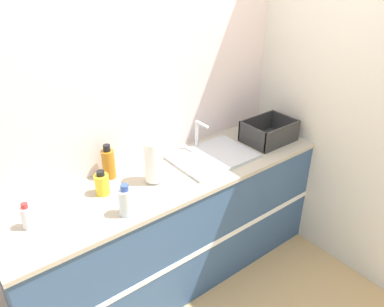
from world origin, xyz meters
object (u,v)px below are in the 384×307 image
(sink, at_px, (212,156))
(paper_towel_roll, at_px, (153,162))
(dish_rack, at_px, (269,133))
(bottle_yellow, at_px, (102,184))
(bottle_white_spray, at_px, (27,217))
(bottle_amber, at_px, (109,163))
(bottle_clear, at_px, (126,201))

(sink, relative_size, paper_towel_roll, 2.02)
(sink, xyz_separation_m, dish_rack, (0.52, -0.06, 0.04))
(sink, bearing_deg, bottle_yellow, 175.57)
(sink, relative_size, bottle_white_spray, 3.66)
(bottle_yellow, bearing_deg, bottle_white_spray, -173.37)
(bottle_yellow, xyz_separation_m, bottle_amber, (0.12, 0.14, 0.03))
(bottle_amber, bearing_deg, sink, -16.58)
(paper_towel_roll, distance_m, bottle_white_spray, 0.78)
(sink, xyz_separation_m, bottle_white_spray, (-1.27, 0.01, 0.05))
(bottle_white_spray, xyz_separation_m, bottle_clear, (0.47, -0.21, 0.02))
(bottle_white_spray, xyz_separation_m, bottle_yellow, (0.45, 0.05, 0.00))
(dish_rack, bearing_deg, sink, 173.72)
(sink, distance_m, bottle_amber, 0.73)
(bottle_yellow, bearing_deg, bottle_amber, 50.40)
(sink, bearing_deg, paper_towel_roll, -178.85)
(dish_rack, bearing_deg, bottle_white_spray, 177.82)
(dish_rack, height_order, bottle_yellow, dish_rack)
(bottle_yellow, bearing_deg, sink, -4.43)
(dish_rack, bearing_deg, bottle_yellow, 174.84)
(bottle_amber, bearing_deg, bottle_yellow, -129.60)
(paper_towel_roll, bearing_deg, bottle_yellow, 167.19)
(bottle_white_spray, relative_size, bottle_amber, 0.66)
(paper_towel_roll, xyz_separation_m, bottle_amber, (-0.20, 0.22, -0.04))
(sink, height_order, dish_rack, sink)
(sink, xyz_separation_m, paper_towel_roll, (-0.49, -0.01, 0.13))
(bottle_white_spray, bearing_deg, dish_rack, -2.18)
(bottle_white_spray, distance_m, bottle_amber, 0.60)
(bottle_amber, distance_m, bottle_clear, 0.42)
(paper_towel_roll, relative_size, bottle_yellow, 1.79)
(bottle_yellow, distance_m, bottle_clear, 0.27)
(bottle_clear, bearing_deg, paper_towel_roll, 32.55)
(bottle_white_spray, distance_m, bottle_yellow, 0.45)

